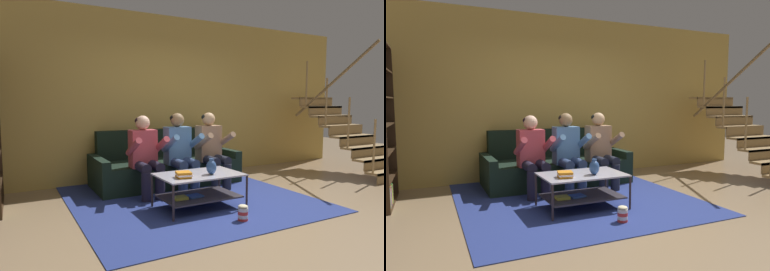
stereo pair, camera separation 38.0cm
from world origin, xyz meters
TOP-DOWN VIEW (x-y plane):
  - ground at (0.00, 0.00)m, footprint 16.80×16.80m
  - back_partition at (0.00, 2.46)m, footprint 8.40×0.12m
  - staircase_run at (3.22, 1.03)m, footprint 0.97×2.00m
  - couch at (-0.24, 1.87)m, footprint 2.37×0.99m
  - person_seated_left at (-0.80, 1.29)m, footprint 0.50×0.58m
  - person_seated_middle at (-0.24, 1.29)m, footprint 0.50×0.58m
  - person_seated_right at (0.32, 1.29)m, footprint 0.50×0.58m
  - coffee_table at (-0.42, 0.42)m, footprint 1.07×0.67m
  - area_rug at (-0.32, 1.02)m, footprint 3.14×3.38m
  - vase at (-0.29, 0.33)m, footprint 0.13×0.13m
  - book_stack at (-0.69, 0.32)m, footprint 0.21×0.22m
  - popcorn_tub at (-0.21, -0.25)m, footprint 0.12×0.12m

SIDE VIEW (x-z plane):
  - ground at x=0.00m, z-range 0.00..0.00m
  - area_rug at x=-0.32m, z-range 0.00..0.01m
  - popcorn_tub at x=-0.21m, z-range 0.00..0.19m
  - couch at x=-0.24m, z-range -0.16..0.73m
  - coffee_table at x=-0.42m, z-range 0.07..0.52m
  - book_stack at x=-0.69m, z-range 0.45..0.52m
  - vase at x=-0.29m, z-range 0.44..0.64m
  - person_seated_left at x=-0.80m, z-range 0.05..1.22m
  - person_seated_middle at x=-0.24m, z-range 0.05..1.24m
  - person_seated_right at x=0.32m, z-range 0.05..1.24m
  - staircase_run at x=3.22m, z-range -0.35..2.04m
  - back_partition at x=0.00m, z-range 0.00..2.90m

